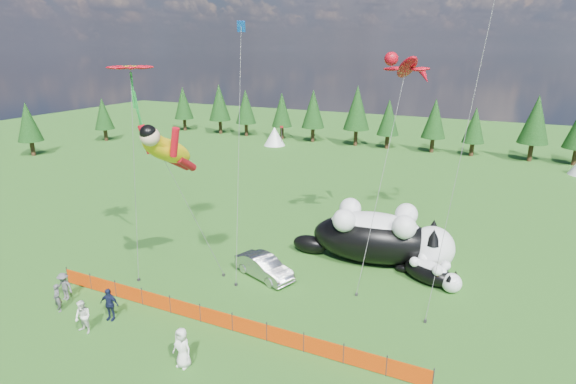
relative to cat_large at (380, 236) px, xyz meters
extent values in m
plane|color=#0E3B0A|center=(-5.92, -8.09, -1.89)|extent=(160.00, 160.00, 0.00)
cylinder|color=#262626|center=(-16.92, -11.09, -1.34)|extent=(0.06, 0.06, 1.10)
cylinder|color=#262626|center=(-14.92, -11.09, -1.34)|extent=(0.06, 0.06, 1.10)
cylinder|color=#262626|center=(-12.92, -11.09, -1.34)|extent=(0.06, 0.06, 1.10)
cylinder|color=#262626|center=(-10.92, -11.09, -1.34)|extent=(0.06, 0.06, 1.10)
cylinder|color=#262626|center=(-8.92, -11.09, -1.34)|extent=(0.06, 0.06, 1.10)
cylinder|color=#262626|center=(-6.92, -11.09, -1.34)|extent=(0.06, 0.06, 1.10)
cylinder|color=#262626|center=(-4.92, -11.09, -1.34)|extent=(0.06, 0.06, 1.10)
cylinder|color=#262626|center=(-2.92, -11.09, -1.34)|extent=(0.06, 0.06, 1.10)
cylinder|color=#262626|center=(-0.92, -11.09, -1.34)|extent=(0.06, 0.06, 1.10)
cylinder|color=#262626|center=(1.08, -11.09, -1.34)|extent=(0.06, 0.06, 1.10)
cylinder|color=#262626|center=(3.08, -11.09, -1.34)|extent=(0.06, 0.06, 1.10)
cylinder|color=#262626|center=(5.08, -11.09, -1.34)|extent=(0.06, 0.06, 1.10)
cube|color=#D63904|center=(-15.92, -11.09, -1.39)|extent=(2.00, 0.04, 0.90)
cube|color=#D63904|center=(-13.92, -11.09, -1.39)|extent=(2.00, 0.04, 0.90)
cube|color=#D63904|center=(-11.92, -11.09, -1.39)|extent=(2.00, 0.04, 0.90)
cube|color=#D63904|center=(-9.92, -11.09, -1.39)|extent=(2.00, 0.04, 0.90)
cube|color=#D63904|center=(-7.92, -11.09, -1.39)|extent=(2.00, 0.04, 0.90)
cube|color=#D63904|center=(-5.92, -11.09, -1.39)|extent=(2.00, 0.04, 0.90)
cube|color=#D63904|center=(-3.92, -11.09, -1.39)|extent=(2.00, 0.04, 0.90)
cube|color=#D63904|center=(-1.92, -11.09, -1.39)|extent=(2.00, 0.04, 0.90)
cube|color=#D63904|center=(0.08, -11.09, -1.39)|extent=(2.00, 0.04, 0.90)
cube|color=#D63904|center=(2.08, -11.09, -1.39)|extent=(2.00, 0.04, 0.90)
cube|color=#D63904|center=(4.08, -11.09, -1.39)|extent=(2.00, 0.04, 0.90)
ellipsoid|color=black|center=(-0.47, -0.06, -0.24)|extent=(8.70, 4.91, 3.31)
ellipsoid|color=white|center=(-0.47, -0.06, 0.59)|extent=(6.55, 3.55, 2.02)
sphere|color=white|center=(3.35, 0.44, -0.42)|extent=(2.94, 2.94, 2.94)
sphere|color=#F55F87|center=(4.59, 0.61, -0.42)|extent=(0.41, 0.41, 0.41)
ellipsoid|color=black|center=(-4.84, -0.64, -1.25)|extent=(2.72, 1.61, 1.29)
cone|color=black|center=(3.47, -0.43, 0.75)|extent=(1.03, 1.03, 1.03)
cone|color=black|center=(3.23, 1.32, 0.75)|extent=(1.03, 1.03, 1.03)
sphere|color=white|center=(1.37, 1.39, 1.32)|extent=(1.54, 1.54, 1.54)
sphere|color=white|center=(1.69, -0.98, 1.32)|extent=(1.54, 1.54, 1.54)
sphere|color=white|center=(-2.45, 0.88, 1.32)|extent=(1.54, 1.54, 1.54)
sphere|color=white|center=(-2.14, -1.49, 1.32)|extent=(1.54, 1.54, 1.54)
ellipsoid|color=black|center=(3.49, -1.57, -1.22)|extent=(3.71, 2.74, 1.34)
ellipsoid|color=white|center=(3.49, -1.57, -0.88)|extent=(2.78, 2.01, 0.82)
sphere|color=white|center=(4.94, -2.17, -1.30)|extent=(1.20, 1.20, 1.20)
sphere|color=#F55F87|center=(5.41, -2.37, -1.30)|extent=(0.17, 0.17, 0.17)
ellipsoid|color=black|center=(1.84, -0.88, -1.63)|extent=(1.17, 0.89, 0.52)
cone|color=black|center=(4.80, -2.50, -0.82)|extent=(0.42, 0.42, 0.42)
cone|color=black|center=(5.08, -1.84, -0.82)|extent=(0.42, 0.42, 0.42)
sphere|color=white|center=(4.44, -1.44, -0.59)|extent=(0.63, 0.63, 0.63)
sphere|color=white|center=(4.06, -2.33, -0.59)|extent=(0.63, 0.63, 0.63)
sphere|color=white|center=(2.99, -0.83, -0.59)|extent=(0.63, 0.63, 0.63)
sphere|color=white|center=(2.61, -1.73, -0.59)|extent=(0.63, 0.63, 0.63)
imported|color=#AFAFB4|center=(-6.15, -5.24, -1.18)|extent=(4.55, 2.92, 1.42)
imported|color=#515155|center=(-14.74, -13.54, -1.08)|extent=(0.68, 0.54, 1.63)
imported|color=white|center=(-11.78, -14.41, -0.98)|extent=(0.92, 0.58, 1.82)
imported|color=#151C3B|center=(-11.47, -12.94, -0.97)|extent=(1.17, 0.74, 1.85)
imported|color=#515155|center=(-15.41, -12.55, -1.04)|extent=(1.16, 0.70, 1.70)
imported|color=white|center=(-5.57, -14.36, -0.90)|extent=(1.01, 0.69, 1.98)
cylinder|color=#595959|center=(-9.42, -7.47, 2.49)|extent=(0.03, 0.03, 8.97)
cube|color=#262626|center=(-8.57, -6.27, -1.81)|extent=(0.15, 0.15, 0.16)
cylinder|color=#595959|center=(0.02, -0.47, 4.57)|extent=(0.03, 0.03, 15.54)
cube|color=#262626|center=(-0.09, -5.00, -1.81)|extent=(0.15, 0.15, 0.16)
cylinder|color=#595959|center=(-13.70, -7.84, 4.64)|extent=(0.03, 0.03, 13.05)
cube|color=#262626|center=(-13.10, -9.05, -1.81)|extent=(0.15, 0.15, 0.16)
cube|color=green|center=(-14.29, -6.64, 8.57)|extent=(0.20, 0.20, 4.34)
cylinder|color=#595959|center=(-8.57, -3.88, 5.88)|extent=(0.03, 0.03, 16.68)
cube|color=#262626|center=(-7.20, -6.99, -1.81)|extent=(0.15, 0.15, 0.16)
cylinder|color=#595959|center=(4.86, -3.38, 8.95)|extent=(0.03, 0.03, 22.13)
cube|color=#262626|center=(4.04, -6.10, -1.81)|extent=(0.15, 0.15, 0.16)
camera|label=1|loc=(6.09, -28.03, 12.09)|focal=28.00mm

